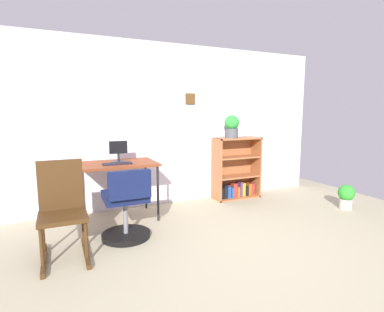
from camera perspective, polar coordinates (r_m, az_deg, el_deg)
ground_plane at (r=2.80m, az=10.45°, el=-20.45°), size 6.24×6.24×0.00m
wall_back at (r=4.39m, az=-5.41°, el=5.80°), size 5.20×0.12×2.31m
desk at (r=3.84m, az=-14.07°, el=-2.13°), size 0.96×0.63×0.72m
monitor at (r=3.85m, az=-13.83°, el=0.67°), size 0.22×0.19×0.27m
keyboard at (r=3.71m, az=-14.03°, el=-1.41°), size 0.34×0.13×0.02m
office_chair at (r=3.27m, az=-12.38°, el=-9.75°), size 0.52×0.55×0.78m
rocking_chair at (r=3.08m, az=-23.46°, el=-9.17°), size 0.42×0.64×0.90m
bookshelf_low at (r=4.79m, az=8.20°, el=-2.95°), size 0.74×0.30×0.96m
potted_plant_on_shelf at (r=4.60m, az=7.58°, el=5.66°), size 0.22×0.22×0.35m
potted_plant_floor at (r=4.75m, az=27.27°, el=-6.73°), size 0.22×0.22×0.34m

